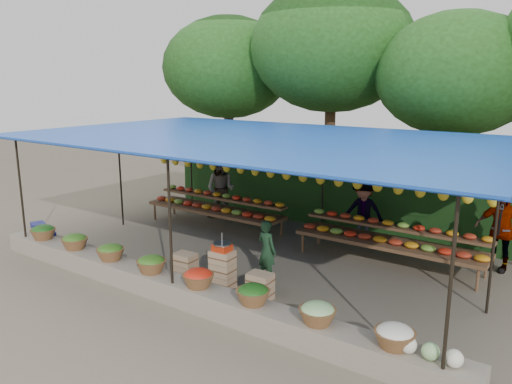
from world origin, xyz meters
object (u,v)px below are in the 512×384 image
Objects in this scene: vendor_seated at (267,251)px; blue_crate_front at (47,236)px; crate_counter at (221,273)px; weighing_scale at (222,247)px; blue_crate_back at (38,228)px.

blue_crate_front is at bearing 24.31° from vendor_seated.
crate_counter is at bearing 21.23° from blue_crate_front.
blue_crate_front is at bearing -176.84° from weighing_scale.
weighing_scale is at bearing 71.74° from vendor_seated.
vendor_seated is (0.53, 0.81, 0.33)m from crate_counter.
crate_counter is at bearing 180.00° from weighing_scale.
weighing_scale is 0.98m from vendor_seated.
vendor_seated reaches higher than weighing_scale.
blue_crate_back is at bearing 179.09° from blue_crate_front.
vendor_seated is at bearing 28.58° from blue_crate_front.
blue_crate_back is at bearing 20.43° from vendor_seated.
weighing_scale is 0.29× the size of vendor_seated.
weighing_scale is 0.82× the size of blue_crate_front.
crate_counter is 0.55m from weighing_scale.
vendor_seated reaches higher than blue_crate_back.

